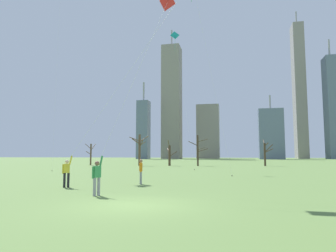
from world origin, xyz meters
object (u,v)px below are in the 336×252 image
bare_tree_rightmost (169,154)px  bystander_strolling_midfield (141,170)px  bare_tree_far_right_edge (198,149)px  bare_tree_leftmost (91,153)px  distant_kite_high_overhead_teal (176,43)px  kite_flyer_foreground_right_green (83,146)px  bare_tree_left_of_center (140,148)px  bare_tree_center (265,153)px  kite_flyer_midfield_left_red (111,142)px

bare_tree_rightmost → bystander_strolling_midfield: bearing=-81.2°
bare_tree_far_right_edge → bare_tree_leftmost: bare_tree_far_right_edge is taller
distant_kite_high_overhead_teal → bare_tree_rightmost: distant_kite_high_overhead_teal is taller
kite_flyer_foreground_right_green → distant_kite_high_overhead_teal: (1.63, 21.74, 14.43)m
bare_tree_rightmost → bare_tree_leftmost: 15.06m
bare_tree_left_of_center → bare_tree_center: 22.04m
bare_tree_left_of_center → bystander_strolling_midfield: bearing=-72.2°
bystander_strolling_midfield → bare_tree_leftmost: bearing=121.4°
bare_tree_far_right_edge → bare_tree_center: bearing=11.8°
bare_tree_far_right_edge → bare_tree_leftmost: (-20.17, -0.11, -0.68)m
distant_kite_high_overhead_teal → bare_tree_far_right_edge: distant_kite_high_overhead_teal is taller
kite_flyer_midfield_left_red → bare_tree_rightmost: 38.62m
bare_tree_rightmost → bare_tree_leftmost: size_ratio=1.12×
distant_kite_high_overhead_teal → bare_tree_rightmost: size_ratio=4.12×
bare_tree_far_right_edge → bare_tree_rightmost: 5.19m
kite_flyer_midfield_left_red → bare_tree_center: size_ratio=2.58×
kite_flyer_midfield_left_red → bare_tree_rightmost: bearing=97.6°
bare_tree_far_right_edge → bare_tree_rightmost: bare_tree_far_right_edge is taller
bare_tree_rightmost → distant_kite_high_overhead_teal: bearing=-74.5°
distant_kite_high_overhead_teal → bare_tree_left_of_center: distant_kite_high_overhead_teal is taller
kite_flyer_midfield_left_red → bare_tree_rightmost: (-5.13, 38.27, -0.57)m
kite_flyer_midfield_left_red → bare_tree_leftmost: kite_flyer_midfield_left_red is taller
bare_tree_far_right_edge → bare_tree_center: 11.65m
kite_flyer_foreground_right_green → bare_tree_rightmost: (-2.18, 35.51, -0.45)m
bare_tree_far_right_edge → bare_tree_center: (11.39, 2.37, -0.56)m
kite_flyer_foreground_right_green → bare_tree_far_right_edge: bearing=85.3°
distant_kite_high_overhead_teal → bare_tree_center: bearing=51.7°
kite_flyer_midfield_left_red → bystander_strolling_midfield: bearing=90.0°
bare_tree_leftmost → bare_tree_left_of_center: bearing=-4.4°
bare_tree_far_right_edge → kite_flyer_foreground_right_green: bearing=-94.7°
bare_tree_center → bare_tree_rightmost: bearing=-172.1°
kite_flyer_midfield_left_red → kite_flyer_foreground_right_green: bearing=136.8°
kite_flyer_midfield_left_red → bystander_strolling_midfield: size_ratio=7.40×
kite_flyer_midfield_left_red → distant_kite_high_overhead_teal: size_ratio=0.64×
distant_kite_high_overhead_teal → bare_tree_far_right_edge: bearing=84.6°
kite_flyer_midfield_left_red → bystander_strolling_midfield: 5.30m
kite_flyer_midfield_left_red → bare_tree_left_of_center: kite_flyer_midfield_left_red is taller
bystander_strolling_midfield → kite_flyer_midfield_left_red: bearing=-90.0°
bare_tree_center → bystander_strolling_midfield: bearing=-107.8°
kite_flyer_foreground_right_green → bare_tree_left_of_center: 35.37m
bare_tree_rightmost → bare_tree_left_of_center: bare_tree_left_of_center is taller
bystander_strolling_midfield → bare_tree_center: (11.39, 35.54, 1.40)m
bystander_strolling_midfield → bare_tree_left_of_center: bare_tree_left_of_center is taller
kite_flyer_foreground_right_green → bare_tree_leftmost: (-17.24, 35.32, -0.27)m
kite_flyer_foreground_right_green → bystander_strolling_midfield: (2.94, 2.27, -1.55)m
distant_kite_high_overhead_teal → bare_tree_rightmost: (-3.81, 13.76, -14.89)m
bystander_strolling_midfield → bare_tree_left_of_center: size_ratio=0.29×
kite_flyer_midfield_left_red → bare_tree_center: (11.39, 40.57, -0.26)m
kite_flyer_foreground_right_green → bare_tree_center: (14.33, 37.80, -0.15)m
bare_tree_far_right_edge → bare_tree_left_of_center: 10.43m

